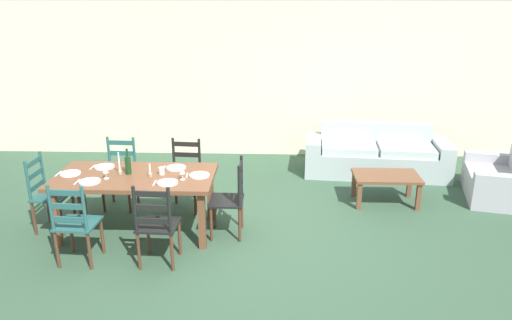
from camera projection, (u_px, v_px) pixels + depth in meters
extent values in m
cube|color=#314D38|center=(239.00, 238.00, 5.81)|extent=(9.60, 9.60, 0.02)
cube|color=beige|center=(251.00, 80.00, 8.49)|extent=(9.60, 0.16, 2.70)
cube|color=brown|center=(135.00, 177.00, 5.71)|extent=(1.90, 0.96, 0.05)
cube|color=brown|center=(56.00, 218.00, 5.51)|extent=(0.08, 0.08, 0.70)
cube|color=brown|center=(202.00, 221.00, 5.45)|extent=(0.08, 0.08, 0.70)
cube|color=brown|center=(81.00, 192.00, 6.23)|extent=(0.08, 0.08, 0.70)
cube|color=brown|center=(210.00, 194.00, 6.17)|extent=(0.08, 0.08, 0.70)
cube|color=#245351|center=(78.00, 224.00, 5.16)|extent=(0.44, 0.42, 0.03)
cylinder|color=#4E2F1E|center=(72.00, 235.00, 5.41)|extent=(0.04, 0.04, 0.43)
cylinder|color=#4E2F1E|center=(102.00, 236.00, 5.38)|extent=(0.04, 0.04, 0.43)
cylinder|color=#4E2F1E|center=(57.00, 250.00, 5.09)|extent=(0.04, 0.04, 0.43)
cylinder|color=#4E2F1E|center=(90.00, 251.00, 5.06)|extent=(0.04, 0.04, 0.43)
cylinder|color=#245351|center=(50.00, 207.00, 4.93)|extent=(0.04, 0.04, 0.50)
cylinder|color=#245351|center=(84.00, 209.00, 4.90)|extent=(0.04, 0.04, 0.50)
cube|color=#245351|center=(69.00, 220.00, 4.95)|extent=(0.38, 0.05, 0.06)
cube|color=#245351|center=(67.00, 206.00, 4.91)|extent=(0.38, 0.05, 0.06)
cube|color=#245351|center=(65.00, 193.00, 4.86)|extent=(0.38, 0.05, 0.06)
cube|color=black|center=(158.00, 225.00, 5.13)|extent=(0.44, 0.42, 0.03)
cylinder|color=#4E2F1E|center=(148.00, 236.00, 5.38)|extent=(0.04, 0.04, 0.43)
cylinder|color=#4E2F1E|center=(180.00, 237.00, 5.35)|extent=(0.04, 0.04, 0.43)
cylinder|color=#4E2F1E|center=(139.00, 251.00, 5.06)|extent=(0.04, 0.04, 0.43)
cylinder|color=#4E2F1E|center=(172.00, 253.00, 5.03)|extent=(0.04, 0.04, 0.43)
cylinder|color=black|center=(135.00, 209.00, 4.90)|extent=(0.04, 0.04, 0.50)
cylinder|color=black|center=(169.00, 210.00, 4.87)|extent=(0.04, 0.04, 0.50)
cube|color=black|center=(153.00, 221.00, 4.93)|extent=(0.38, 0.04, 0.06)
cube|color=black|center=(152.00, 208.00, 4.88)|extent=(0.38, 0.04, 0.06)
cube|color=black|center=(151.00, 194.00, 4.83)|extent=(0.38, 0.04, 0.06)
cube|color=#225751|center=(119.00, 177.00, 6.49)|extent=(0.44, 0.42, 0.03)
cylinder|color=#4E2F1E|center=(129.00, 198.00, 6.39)|extent=(0.04, 0.04, 0.43)
cylinder|color=#4E2F1E|center=(103.00, 197.00, 6.42)|extent=(0.04, 0.04, 0.43)
cylinder|color=#4E2F1E|center=(137.00, 188.00, 6.71)|extent=(0.04, 0.04, 0.43)
cylinder|color=#4E2F1E|center=(112.00, 187.00, 6.74)|extent=(0.04, 0.04, 0.43)
cylinder|color=#225751|center=(134.00, 155.00, 6.55)|extent=(0.04, 0.04, 0.50)
cylinder|color=#225751|center=(109.00, 154.00, 6.58)|extent=(0.04, 0.04, 0.50)
cube|color=#225751|center=(123.00, 163.00, 6.61)|extent=(0.38, 0.04, 0.06)
cube|color=#225751|center=(122.00, 153.00, 6.56)|extent=(0.38, 0.04, 0.06)
cube|color=#225751|center=(121.00, 143.00, 6.51)|extent=(0.38, 0.04, 0.06)
cube|color=black|center=(184.00, 179.00, 6.43)|extent=(0.45, 0.43, 0.03)
cylinder|color=#4E2F1E|center=(195.00, 200.00, 6.32)|extent=(0.04, 0.04, 0.43)
cylinder|color=#4E2F1E|center=(169.00, 199.00, 6.36)|extent=(0.04, 0.04, 0.43)
cylinder|color=#4E2F1E|center=(201.00, 190.00, 6.64)|extent=(0.04, 0.04, 0.43)
cylinder|color=#4E2F1E|center=(176.00, 189.00, 6.68)|extent=(0.04, 0.04, 0.43)
cylinder|color=black|center=(200.00, 157.00, 6.48)|extent=(0.04, 0.04, 0.50)
cylinder|color=black|center=(174.00, 156.00, 6.52)|extent=(0.04, 0.04, 0.50)
cube|color=black|center=(187.00, 165.00, 6.54)|extent=(0.38, 0.05, 0.06)
cube|color=black|center=(187.00, 155.00, 6.49)|extent=(0.38, 0.05, 0.06)
cube|color=black|center=(186.00, 144.00, 6.45)|extent=(0.38, 0.05, 0.06)
cube|color=#23524E|center=(52.00, 196.00, 5.88)|extent=(0.41, 0.43, 0.03)
cylinder|color=#4E2F1E|center=(74.00, 207.00, 6.11)|extent=(0.04, 0.04, 0.43)
cylinder|color=#4E2F1E|center=(61.00, 219.00, 5.78)|extent=(0.04, 0.04, 0.43)
cylinder|color=#4E2F1E|center=(48.00, 206.00, 6.13)|extent=(0.04, 0.04, 0.43)
cylinder|color=#4E2F1E|center=(34.00, 219.00, 5.79)|extent=(0.04, 0.04, 0.43)
cylinder|color=#23524E|center=(42.00, 170.00, 5.97)|extent=(0.04, 0.04, 0.50)
cylinder|color=#23524E|center=(28.00, 181.00, 5.63)|extent=(0.04, 0.04, 0.50)
cube|color=#23524E|center=(37.00, 185.00, 5.85)|extent=(0.03, 0.38, 0.06)
cube|color=#23524E|center=(35.00, 174.00, 5.80)|extent=(0.03, 0.38, 0.06)
cube|color=#23524E|center=(33.00, 162.00, 5.75)|extent=(0.03, 0.38, 0.06)
cube|color=black|center=(227.00, 201.00, 5.74)|extent=(0.40, 0.42, 0.03)
cylinder|color=#4E2F1E|center=(211.00, 224.00, 5.65)|extent=(0.04, 0.04, 0.43)
cylinder|color=#4E2F1E|center=(215.00, 211.00, 5.99)|extent=(0.04, 0.04, 0.43)
cylinder|color=#4E2F1E|center=(240.00, 225.00, 5.64)|extent=(0.04, 0.04, 0.43)
cylinder|color=#4E2F1E|center=(242.00, 212.00, 5.98)|extent=(0.04, 0.04, 0.43)
cylinder|color=black|center=(239.00, 186.00, 5.48)|extent=(0.04, 0.04, 0.50)
cylinder|color=black|center=(241.00, 175.00, 5.82)|extent=(0.04, 0.04, 0.50)
cube|color=black|center=(240.00, 191.00, 5.69)|extent=(0.03, 0.38, 0.06)
cube|color=black|center=(240.00, 179.00, 5.64)|extent=(0.03, 0.38, 0.06)
cube|color=black|center=(240.00, 167.00, 5.59)|extent=(0.03, 0.38, 0.06)
cylinder|color=white|center=(90.00, 182.00, 5.48)|extent=(0.24, 0.24, 0.02)
cube|color=silver|center=(77.00, 182.00, 5.49)|extent=(0.02, 0.17, 0.01)
cylinder|color=white|center=(167.00, 183.00, 5.45)|extent=(0.24, 0.24, 0.02)
cube|color=silver|center=(154.00, 183.00, 5.46)|extent=(0.02, 0.17, 0.01)
cylinder|color=white|center=(104.00, 167.00, 5.96)|extent=(0.24, 0.24, 0.02)
cube|color=silver|center=(93.00, 167.00, 5.96)|extent=(0.03, 0.17, 0.01)
cylinder|color=white|center=(176.00, 168.00, 5.92)|extent=(0.24, 0.24, 0.02)
cube|color=silver|center=(164.00, 168.00, 5.93)|extent=(0.03, 0.17, 0.01)
cylinder|color=white|center=(70.00, 173.00, 5.73)|extent=(0.24, 0.24, 0.02)
cube|color=silver|center=(58.00, 174.00, 5.74)|extent=(0.02, 0.17, 0.01)
cylinder|color=white|center=(199.00, 175.00, 5.68)|extent=(0.24, 0.24, 0.02)
cube|color=silver|center=(187.00, 175.00, 5.68)|extent=(0.03, 0.17, 0.01)
cylinder|color=#143819|center=(128.00, 165.00, 5.71)|extent=(0.07, 0.07, 0.22)
cylinder|color=#143819|center=(127.00, 153.00, 5.66)|extent=(0.02, 0.02, 0.08)
cylinder|color=black|center=(127.00, 149.00, 5.64)|extent=(0.03, 0.03, 0.02)
cylinder|color=white|center=(106.00, 178.00, 5.59)|extent=(0.06, 0.06, 0.01)
cylinder|color=white|center=(106.00, 175.00, 5.58)|extent=(0.01, 0.01, 0.07)
cone|color=white|center=(105.00, 169.00, 5.55)|extent=(0.06, 0.06, 0.08)
cylinder|color=white|center=(183.00, 179.00, 5.56)|extent=(0.06, 0.06, 0.01)
cylinder|color=white|center=(183.00, 176.00, 5.55)|extent=(0.01, 0.01, 0.07)
cone|color=white|center=(182.00, 170.00, 5.52)|extent=(0.06, 0.06, 0.08)
cylinder|color=silver|center=(162.00, 171.00, 5.71)|extent=(0.07, 0.07, 0.09)
cylinder|color=#998C66|center=(120.00, 173.00, 5.72)|extent=(0.05, 0.05, 0.04)
cylinder|color=white|center=(119.00, 162.00, 5.68)|extent=(0.02, 0.02, 0.24)
cylinder|color=#998C66|center=(150.00, 175.00, 5.65)|extent=(0.05, 0.05, 0.04)
cylinder|color=white|center=(150.00, 169.00, 5.63)|extent=(0.02, 0.02, 0.12)
cube|color=#A1B0AD|center=(376.00, 162.00, 7.79)|extent=(1.86, 0.95, 0.40)
cube|color=#A1B0AD|center=(375.00, 145.00, 8.01)|extent=(1.81, 0.35, 0.80)
cube|color=#A1B0AD|center=(441.00, 160.00, 7.64)|extent=(0.31, 0.82, 0.58)
cube|color=#A1B0AD|center=(313.00, 155.00, 7.88)|extent=(0.31, 0.82, 0.58)
cube|color=#B5C5C2|center=(406.00, 149.00, 7.61)|extent=(0.91, 0.71, 0.12)
cube|color=#B5C5C2|center=(349.00, 147.00, 7.71)|extent=(0.91, 0.71, 0.12)
cube|color=brown|center=(386.00, 176.00, 6.64)|extent=(0.90, 0.56, 0.04)
cube|color=brown|center=(359.00, 196.00, 6.51)|extent=(0.06, 0.06, 0.38)
cube|color=brown|center=(418.00, 197.00, 6.48)|extent=(0.06, 0.06, 0.38)
cube|color=brown|center=(354.00, 184.00, 6.94)|extent=(0.06, 0.06, 0.38)
cube|color=brown|center=(409.00, 184.00, 6.92)|extent=(0.06, 0.06, 0.38)
cube|color=#A5A6AA|center=(496.00, 185.00, 6.89)|extent=(0.96, 0.96, 0.38)
cube|color=#A5A6AA|center=(504.00, 193.00, 6.42)|extent=(0.82, 0.36, 0.52)
cube|color=#A5A6AA|center=(491.00, 169.00, 7.31)|extent=(0.82, 0.36, 0.52)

